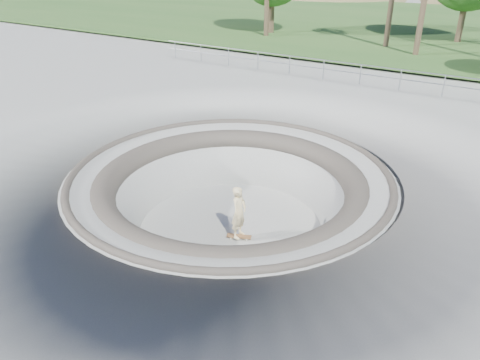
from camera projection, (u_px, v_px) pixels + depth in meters
The scene contains 6 objects.
ground at pixel (230, 174), 14.83m from camera, with size 180.00×180.00×0.00m, color #A1A29C.
skate_bowl at pixel (231, 223), 15.65m from camera, with size 14.00×14.00×4.10m.
grass_strip at pixel (445, 27), 40.47m from camera, with size 180.00×36.00×0.12m.
safety_railing at pixel (360, 74), 23.61m from camera, with size 25.00×0.06×1.03m.
skateboard at pixel (239, 236), 14.94m from camera, with size 0.81×0.50×0.08m.
skater at pixel (239, 212), 14.54m from camera, with size 0.64×0.42×1.74m, color beige.
Camera 1 is at (7.38, -11.14, 6.46)m, focal length 35.00 mm.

